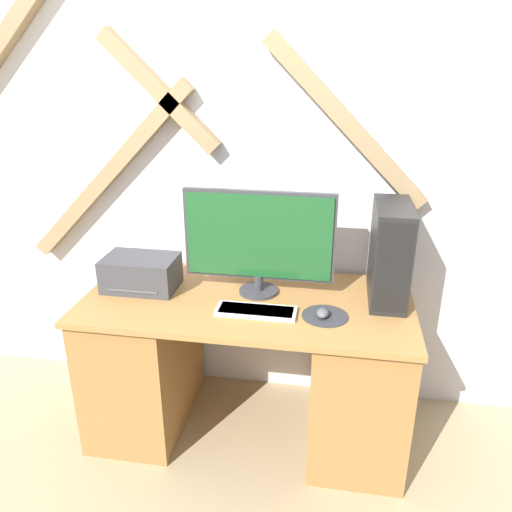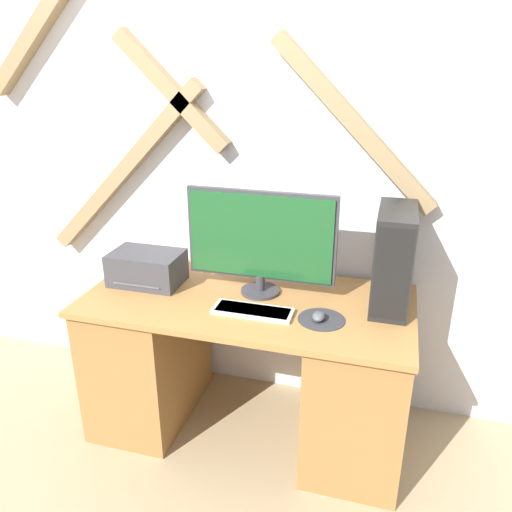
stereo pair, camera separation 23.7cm
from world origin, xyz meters
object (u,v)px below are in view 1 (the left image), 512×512
Objects in this scene: keyboard at (256,311)px; monitor at (259,239)px; computer_tower at (390,253)px; mouse at (323,313)px; printer at (141,273)px.

monitor is at bearing 96.29° from keyboard.
mouse is at bearing -139.31° from computer_tower.
computer_tower is 1.29× the size of printer.
monitor reaches higher than keyboard.
keyboard is 1.02× the size of printer.
monitor reaches higher than mouse.
printer is (-0.60, -0.05, -0.20)m from monitor.
computer_tower is (0.63, 0.04, -0.05)m from monitor.
computer_tower reaches higher than printer.
monitor is 0.63m from computer_tower.
computer_tower reaches higher than keyboard.
mouse is at bearing 1.38° from keyboard.
mouse is 0.22× the size of printer.
printer reaches higher than mouse.
monitor is 1.56× the size of computer_tower.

